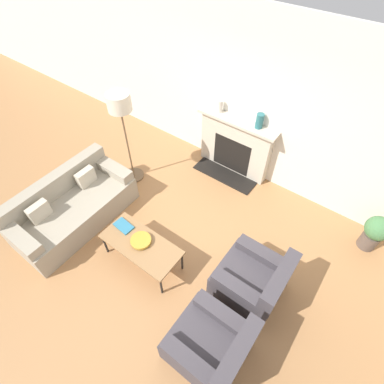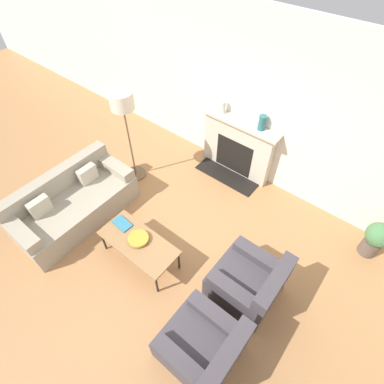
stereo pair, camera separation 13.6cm
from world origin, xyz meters
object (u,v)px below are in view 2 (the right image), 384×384
object	(u,v)px
potted_plant	(376,238)
book	(122,224)
armchair_far	(249,283)
mantel_vase_left	(223,107)
bowl	(138,239)
fireplace	(237,147)
coffee_table	(138,243)
floor_lamp	(124,110)
couch	(73,203)
mantel_vase_center_left	(262,123)
armchair_near	(203,347)

from	to	relation	value
potted_plant	book	bearing A→B (deg)	-144.17
armchair_far	mantel_vase_left	distance (m)	2.94
bowl	potted_plant	bearing A→B (deg)	40.21
potted_plant	fireplace	bearing A→B (deg)	174.30
coffee_table	mantel_vase_left	bearing A→B (deg)	98.33
fireplace	potted_plant	distance (m)	2.66
bowl	floor_lamp	size ratio (longest dim) A/B	0.17
fireplace	book	bearing A→B (deg)	-99.63
fireplace	bowl	world-z (taller)	fireplace
bowl	floor_lamp	bearing A→B (deg)	139.07
couch	bowl	xyz separation A→B (m)	(1.43, 0.12, 0.18)
coffee_table	potted_plant	size ratio (longest dim) A/B	1.84
mantel_vase_center_left	coffee_table	bearing A→B (deg)	-98.62
fireplace	armchair_near	xyz separation A→B (m)	(1.53, -3.02, -0.24)
book	potted_plant	bearing A→B (deg)	40.28
mantel_vase_left	floor_lamp	bearing A→B (deg)	-127.26
bowl	couch	bearing A→B (deg)	-175.03
mantel_vase_left	mantel_vase_center_left	world-z (taller)	mantel_vase_center_left
armchair_near	book	world-z (taller)	armchair_near
bowl	armchair_near	bearing A→B (deg)	-17.81
mantel_vase_center_left	armchair_near	bearing A→B (deg)	-69.16
bowl	mantel_vase_left	distance (m)	2.66
floor_lamp	potted_plant	distance (m)	4.31
armchair_far	mantel_vase_left	bearing A→B (deg)	-136.54
book	mantel_vase_center_left	distance (m)	2.73
couch	book	xyz separation A→B (m)	(1.04, 0.17, 0.16)
bowl	armchair_far	bearing A→B (deg)	18.10
floor_lamp	potted_plant	size ratio (longest dim) A/B	2.71
fireplace	armchair_near	size ratio (longest dim) A/B	1.72
bowl	potted_plant	xyz separation A→B (m)	(2.67, 2.25, -0.12)
bowl	mantel_vase_left	xyz separation A→B (m)	(-0.36, 2.53, 0.74)
armchair_far	mantel_vase_center_left	world-z (taller)	mantel_vase_center_left
floor_lamp	book	bearing A→B (deg)	-49.47
floor_lamp	potted_plant	world-z (taller)	floor_lamp
floor_lamp	armchair_far	bearing A→B (deg)	-13.14
bowl	floor_lamp	distance (m)	2.05
mantel_vase_left	bowl	bearing A→B (deg)	-81.92
floor_lamp	mantel_vase_left	size ratio (longest dim) A/B	7.93
armchair_near	potted_plant	xyz separation A→B (m)	(1.11, 2.75, 0.06)
fireplace	armchair_near	bearing A→B (deg)	-63.09
mantel_vase_left	potted_plant	size ratio (longest dim) A/B	0.34
bowl	coffee_table	bearing A→B (deg)	-59.91
floor_lamp	bowl	bearing A→B (deg)	-40.93
fireplace	mantel_vase_left	size ratio (longest dim) A/B	6.75
armchair_far	mantel_vase_center_left	bearing A→B (deg)	-150.28
armchair_near	mantel_vase_center_left	size ratio (longest dim) A/B	3.41
bowl	mantel_vase_left	world-z (taller)	mantel_vase_left
coffee_table	floor_lamp	world-z (taller)	floor_lamp
couch	coffee_table	bearing A→B (deg)	-86.11
bowl	book	xyz separation A→B (m)	(-0.39, 0.04, -0.02)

